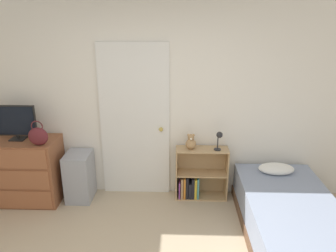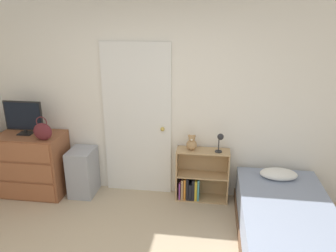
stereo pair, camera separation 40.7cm
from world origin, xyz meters
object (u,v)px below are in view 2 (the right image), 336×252
Objects in this scene: desk_lamp at (220,139)px; tv at (24,117)px; teddy_bear at (192,143)px; bed at (287,227)px; bookshelf at (198,179)px; handbag at (43,131)px; storage_bin at (83,172)px; dresser at (34,164)px.

tv is at bearing -178.04° from desk_lamp.
teddy_bear is 0.82× the size of desk_lamp.
bookshelf is at bearing 140.25° from bed.
bookshelf is 0.67m from desk_lamp.
handbag is 2.24m from desk_lamp.
storage_bin is at bearing -176.77° from bookshelf.
dresser is 0.67m from tv.
tv is at bearing -176.79° from bookshelf.
dresser reaches higher than bookshelf.
tv is 0.73× the size of bookshelf.
teddy_bear is 1.48m from bed.
desk_lamp is at bearing 2.44° from dresser.
teddy_bear is at bearing 174.57° from desk_lamp.
desk_lamp is at bearing -8.80° from bookshelf.
tv is 2.51× the size of teddy_bear.
storage_bin is 1.56m from teddy_bear.
bookshelf is 3.43× the size of teddy_bear.
handbag is 3.09m from bed.
desk_lamp is at bearing -5.43° from teddy_bear.
bookshelf is at bearing 3.78° from dresser.
bed is (2.57, -0.74, -0.09)m from storage_bin.
dresser is 2.25m from bookshelf.
bed is (3.25, -0.68, -0.20)m from dresser.
dresser is 2.19m from teddy_bear.
dresser is 1.32× the size of storage_bin.
teddy_bear is at bearing 9.25° from handbag.
storage_bin is at bearing 3.15° from tv.
bookshelf is at bearing 3.23° from storage_bin.
handbag reaches higher than teddy_bear.
tv is 2.05× the size of desk_lamp.
bookshelf is (2.30, 0.13, -0.82)m from tv.
tv is 0.27× the size of bed.
tv is at bearing -176.85° from teddy_bear.
dresser is 0.68m from storage_bin.
teddy_bear is (-0.09, -0.01, 0.52)m from bookshelf.
bookshelf is (1.96, 0.31, -0.70)m from handbag.
tv reaches higher than bookshelf.
storage_bin is (0.67, 0.06, -0.11)m from dresser.
bookshelf is 0.37× the size of bed.
handbag is 1.52× the size of teddy_bear.
handbag is at bearing -170.75° from teddy_bear.
teddy_bear is 0.11× the size of bed.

